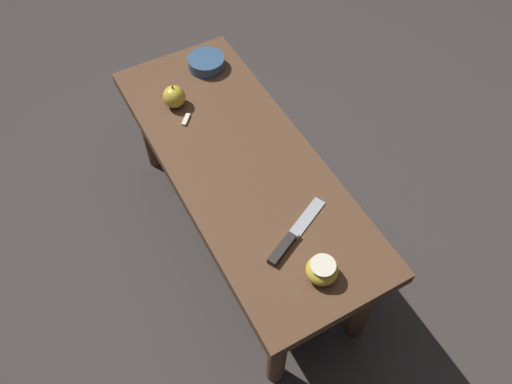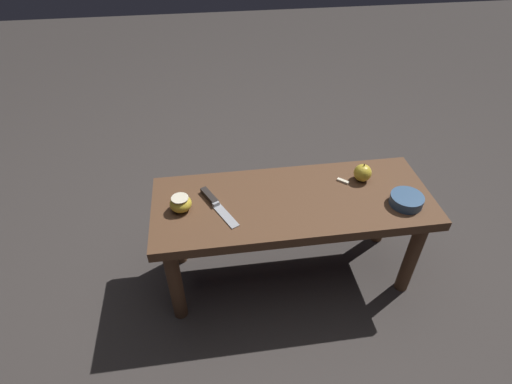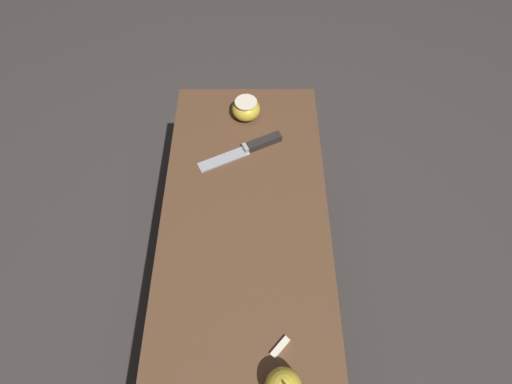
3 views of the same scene
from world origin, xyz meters
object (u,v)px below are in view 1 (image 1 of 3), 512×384
Objects in this scene: wooden_bench at (242,174)px; apple_whole at (174,97)px; knife at (289,240)px; bowl at (206,63)px; apple_cut at (322,270)px.

apple_whole reaches higher than wooden_bench.
knife is 0.71m from bowl.
wooden_bench is 4.65× the size of knife.
wooden_bench is 0.32m from apple_whole.
bowl is at bearing -5.96° from apple_cut.
knife reaches higher than wooden_bench.
apple_cut is at bearing -107.27° from knife.
apple_whole is at bearing 6.12° from apple_cut.
wooden_bench is 13.25× the size of apple_cut.
wooden_bench is at bearing -0.07° from apple_cut.
wooden_bench is at bearing 168.15° from bowl.
knife is 2.89× the size of apple_whole.
apple_cut is at bearing 179.93° from wooden_bench.
apple_cut is 0.83m from bowl.
apple_whole is (0.29, 0.08, 0.10)m from wooden_bench.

